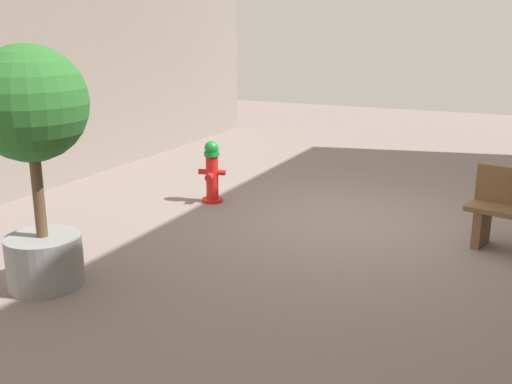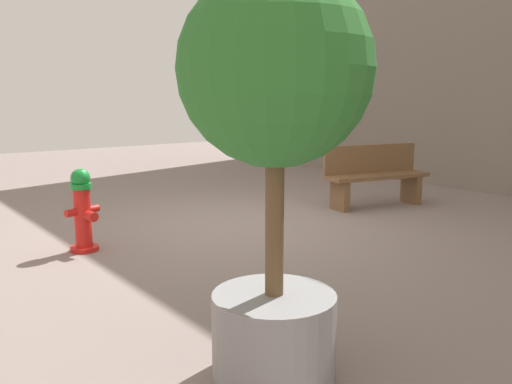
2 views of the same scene
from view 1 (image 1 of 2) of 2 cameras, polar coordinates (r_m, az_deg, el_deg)
name	(u,v)px [view 1 (image 1 of 2)]	position (r m, az deg, el deg)	size (l,w,h in m)	color
ground_plane	(349,222)	(8.18, 8.74, -2.80)	(23.40, 23.40, 0.00)	gray
fire_hydrant	(212,172)	(8.91, -4.18, 1.94)	(0.41, 0.38, 0.92)	red
planter_tree	(32,134)	(6.11, -20.37, 5.19)	(1.10, 1.10, 2.39)	gray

